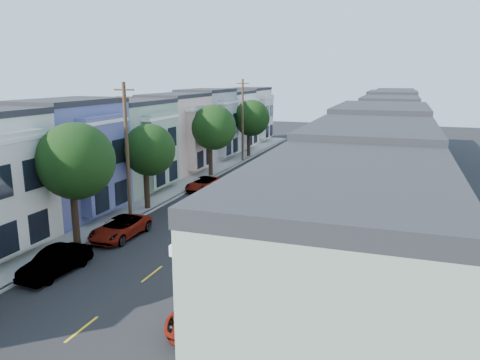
# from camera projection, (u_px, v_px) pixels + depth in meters

# --- Properties ---
(ground) EXTENTS (160.00, 160.00, 0.00)m
(ground) POSITION_uv_depth(u_px,v_px,m) (197.00, 239.00, 31.01)
(ground) COLOR black
(ground) RESTS_ON ground
(road_slab) EXTENTS (12.00, 70.00, 0.02)m
(road_slab) POSITION_uv_depth(u_px,v_px,m) (261.00, 188.00, 44.84)
(road_slab) COLOR black
(road_slab) RESTS_ON ground
(curb_left) EXTENTS (0.30, 70.00, 0.15)m
(curb_left) POSITION_uv_depth(u_px,v_px,m) (203.00, 183.00, 46.75)
(curb_left) COLOR gray
(curb_left) RESTS_ON ground
(curb_right) EXTENTS (0.30, 70.00, 0.15)m
(curb_right) POSITION_uv_depth(u_px,v_px,m) (324.00, 192.00, 42.91)
(curb_right) COLOR gray
(curb_right) RESTS_ON ground
(sidewalk_left) EXTENTS (2.60, 70.00, 0.15)m
(sidewalk_left) POSITION_uv_depth(u_px,v_px,m) (191.00, 182.00, 47.17)
(sidewalk_left) COLOR gray
(sidewalk_left) RESTS_ON ground
(sidewalk_right) EXTENTS (2.60, 70.00, 0.15)m
(sidewalk_right) POSITION_uv_depth(u_px,v_px,m) (339.00, 194.00, 42.49)
(sidewalk_right) COLOR gray
(sidewalk_right) RESTS_ON ground
(centerline) EXTENTS (0.12, 70.00, 0.01)m
(centerline) POSITION_uv_depth(u_px,v_px,m) (261.00, 188.00, 44.85)
(centerline) COLOR gold
(centerline) RESTS_ON ground
(townhouse_row_left) EXTENTS (5.00, 70.00, 8.50)m
(townhouse_row_left) POSITION_uv_depth(u_px,v_px,m) (158.00, 180.00, 48.39)
(townhouse_row_left) COLOR white
(townhouse_row_left) RESTS_ON ground
(townhouse_row_right) EXTENTS (5.00, 70.00, 8.50)m
(townhouse_row_right) POSITION_uv_depth(u_px,v_px,m) (382.00, 198.00, 41.30)
(townhouse_row_right) COLOR white
(townhouse_row_right) RESTS_ON ground
(tree_b) EXTENTS (4.70, 4.70, 7.88)m
(tree_b) POSITION_uv_depth(u_px,v_px,m) (75.00, 161.00, 28.33)
(tree_b) COLOR black
(tree_b) RESTS_ON ground
(tree_c) EXTENTS (4.08, 4.08, 6.94)m
(tree_c) POSITION_uv_depth(u_px,v_px,m) (148.00, 150.00, 36.55)
(tree_c) COLOR black
(tree_c) RESTS_ON ground
(tree_d) EXTENTS (4.70, 4.70, 7.62)m
(tree_d) POSITION_uv_depth(u_px,v_px,m) (213.00, 128.00, 48.72)
(tree_d) COLOR black
(tree_d) RESTS_ON ground
(tree_e) EXTENTS (4.70, 4.70, 7.50)m
(tree_e) POSITION_uv_depth(u_px,v_px,m) (251.00, 118.00, 60.82)
(tree_e) COLOR black
(tree_e) RESTS_ON ground
(tree_far_r) EXTENTS (3.10, 3.10, 5.49)m
(tree_far_r) POSITION_uv_depth(u_px,v_px,m) (353.00, 133.00, 55.39)
(tree_far_r) COLOR black
(tree_far_r) RESTS_ON ground
(utility_pole_near) EXTENTS (1.60, 0.26, 10.00)m
(utility_pole_near) POSITION_uv_depth(u_px,v_px,m) (127.00, 152.00, 33.73)
(utility_pole_near) COLOR #42301E
(utility_pole_near) RESTS_ON ground
(utility_pole_far) EXTENTS (1.60, 0.26, 10.00)m
(utility_pole_far) POSITION_uv_depth(u_px,v_px,m) (243.00, 120.00, 57.71)
(utility_pole_far) COLOR #42301E
(utility_pole_far) RESTS_ON ground
(fedex_truck) EXTENTS (2.53, 6.56, 3.15)m
(fedex_truck) POSITION_uv_depth(u_px,v_px,m) (281.00, 175.00, 42.43)
(fedex_truck) COLOR white
(fedex_truck) RESTS_ON ground
(lead_sedan) EXTENTS (2.55, 4.60, 1.22)m
(lead_sedan) POSITION_uv_depth(u_px,v_px,m) (299.00, 172.00, 49.40)
(lead_sedan) COLOR black
(lead_sedan) RESTS_ON ground
(parked_left_b) EXTENTS (1.73, 4.38, 1.44)m
(parked_left_b) POSITION_uv_depth(u_px,v_px,m) (56.00, 262.00, 25.29)
(parked_left_b) COLOR #130F40
(parked_left_b) RESTS_ON ground
(parked_left_c) EXTENTS (2.38, 4.98, 1.37)m
(parked_left_c) POSITION_uv_depth(u_px,v_px,m) (120.00, 228.00, 31.04)
(parked_left_c) COLOR #969FAA
(parked_left_c) RESTS_ON ground
(parked_left_d) EXTENTS (2.44, 4.59, 1.23)m
(parked_left_d) POSITION_uv_depth(u_px,v_px,m) (204.00, 184.00, 43.90)
(parked_left_d) COLOR #410503
(parked_left_d) RESTS_ON ground
(parked_right_a) EXTENTS (2.71, 5.44, 1.48)m
(parked_right_a) POSITION_uv_depth(u_px,v_px,m) (209.00, 306.00, 20.41)
(parked_right_a) COLOR slate
(parked_right_a) RESTS_ON ground
(parked_right_b) EXTENTS (2.33, 4.66, 1.35)m
(parked_right_b) POSITION_uv_depth(u_px,v_px,m) (267.00, 239.00, 28.97)
(parked_right_b) COLOR silver
(parked_right_b) RESTS_ON ground
(parked_right_c) EXTENTS (2.08, 4.36, 1.27)m
(parked_right_c) POSITION_uv_depth(u_px,v_px,m) (316.00, 181.00, 45.08)
(parked_right_c) COLOR black
(parked_right_c) RESTS_ON ground
(parked_right_d) EXTENTS (2.28, 4.80, 1.40)m
(parked_right_d) POSITION_uv_depth(u_px,v_px,m) (332.00, 162.00, 54.63)
(parked_right_d) COLOR black
(parked_right_d) RESTS_ON ground
(motorcycle) EXTENTS (0.30, 2.22, 0.88)m
(motorcycle) POSITION_uv_depth(u_px,v_px,m) (205.00, 322.00, 19.63)
(motorcycle) COLOR black
(motorcycle) RESTS_ON ground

